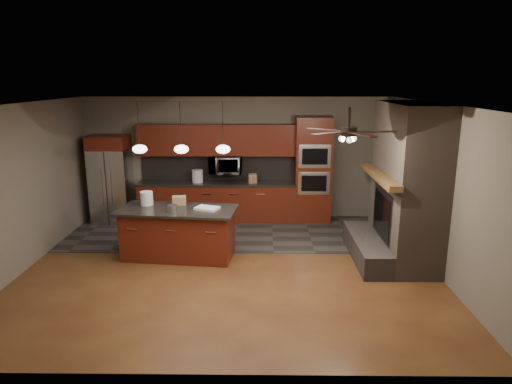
{
  "coord_description": "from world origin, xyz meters",
  "views": [
    {
      "loc": [
        0.54,
        -7.41,
        3.2
      ],
      "look_at": [
        0.44,
        0.6,
        1.2
      ],
      "focal_mm": 32.0,
      "sensor_mm": 36.0,
      "label": 1
    }
  ],
  "objects_px": {
    "paint_can": "(173,208)",
    "paint_tray": "(207,208)",
    "refrigerator": "(111,179)",
    "counter_bucket": "(198,176)",
    "kitchen_island": "(178,233)",
    "microwave": "(225,164)",
    "oven_tower": "(313,170)",
    "counter_box": "(252,178)",
    "white_bucket": "(147,198)",
    "cardboard_box": "(179,200)"
  },
  "relations": [
    {
      "from": "oven_tower",
      "to": "counter_bucket",
      "type": "distance_m",
      "value": 2.62
    },
    {
      "from": "microwave",
      "to": "white_bucket",
      "type": "bearing_deg",
      "value": -122.54
    },
    {
      "from": "kitchen_island",
      "to": "white_bucket",
      "type": "xyz_separation_m",
      "value": [
        -0.61,
        0.26,
        0.58
      ]
    },
    {
      "from": "white_bucket",
      "to": "paint_can",
      "type": "relative_size",
      "value": 1.41
    },
    {
      "from": "kitchen_island",
      "to": "paint_can",
      "type": "distance_m",
      "value": 0.55
    },
    {
      "from": "paint_tray",
      "to": "white_bucket",
      "type": "bearing_deg",
      "value": -171.02
    },
    {
      "from": "oven_tower",
      "to": "cardboard_box",
      "type": "relative_size",
      "value": 9.58
    },
    {
      "from": "paint_can",
      "to": "paint_tray",
      "type": "xyz_separation_m",
      "value": [
        0.59,
        0.15,
        -0.04
      ]
    },
    {
      "from": "microwave",
      "to": "paint_tray",
      "type": "xyz_separation_m",
      "value": [
        -0.16,
        -2.33,
        -0.36
      ]
    },
    {
      "from": "paint_can",
      "to": "paint_tray",
      "type": "bearing_deg",
      "value": 14.78
    },
    {
      "from": "microwave",
      "to": "paint_can",
      "type": "height_order",
      "value": "microwave"
    },
    {
      "from": "refrigerator",
      "to": "paint_tray",
      "type": "relative_size",
      "value": 4.92
    },
    {
      "from": "oven_tower",
      "to": "paint_tray",
      "type": "relative_size",
      "value": 5.94
    },
    {
      "from": "microwave",
      "to": "counter_box",
      "type": "bearing_deg",
      "value": -9.25
    },
    {
      "from": "microwave",
      "to": "cardboard_box",
      "type": "xyz_separation_m",
      "value": [
        -0.71,
        -2.03,
        -0.3
      ]
    },
    {
      "from": "microwave",
      "to": "kitchen_island",
      "type": "height_order",
      "value": "microwave"
    },
    {
      "from": "refrigerator",
      "to": "paint_can",
      "type": "bearing_deg",
      "value": -51.95
    },
    {
      "from": "cardboard_box",
      "to": "counter_box",
      "type": "xyz_separation_m",
      "value": [
        1.32,
        1.93,
        0.0
      ]
    },
    {
      "from": "oven_tower",
      "to": "paint_can",
      "type": "xyz_separation_m",
      "value": [
        -2.72,
        -2.43,
        -0.21
      ]
    },
    {
      "from": "white_bucket",
      "to": "paint_tray",
      "type": "distance_m",
      "value": 1.19
    },
    {
      "from": "counter_bucket",
      "to": "oven_tower",
      "type": "bearing_deg",
      "value": -0.16
    },
    {
      "from": "oven_tower",
      "to": "counter_bucket",
      "type": "height_order",
      "value": "oven_tower"
    },
    {
      "from": "kitchen_island",
      "to": "counter_box",
      "type": "bearing_deg",
      "value": 65.57
    },
    {
      "from": "refrigerator",
      "to": "white_bucket",
      "type": "height_order",
      "value": "refrigerator"
    },
    {
      "from": "oven_tower",
      "to": "refrigerator",
      "type": "xyz_separation_m",
      "value": [
        -4.56,
        -0.07,
        -0.21
      ]
    },
    {
      "from": "oven_tower",
      "to": "paint_tray",
      "type": "distance_m",
      "value": 3.13
    },
    {
      "from": "kitchen_island",
      "to": "refrigerator",
      "type": "bearing_deg",
      "value": 137.23
    },
    {
      "from": "white_bucket",
      "to": "cardboard_box",
      "type": "relative_size",
      "value": 1.01
    },
    {
      "from": "paint_can",
      "to": "refrigerator",
      "type": "bearing_deg",
      "value": 128.05
    },
    {
      "from": "paint_tray",
      "to": "cardboard_box",
      "type": "height_order",
      "value": "cardboard_box"
    },
    {
      "from": "oven_tower",
      "to": "cardboard_box",
      "type": "distance_m",
      "value": 3.34
    },
    {
      "from": "kitchen_island",
      "to": "counter_bucket",
      "type": "distance_m",
      "value": 2.33
    },
    {
      "from": "counter_bucket",
      "to": "counter_box",
      "type": "distance_m",
      "value": 1.25
    },
    {
      "from": "counter_box",
      "to": "cardboard_box",
      "type": "bearing_deg",
      "value": -134.3
    },
    {
      "from": "paint_can",
      "to": "oven_tower",
      "type": "bearing_deg",
      "value": 41.83
    },
    {
      "from": "microwave",
      "to": "paint_can",
      "type": "bearing_deg",
      "value": -106.59
    },
    {
      "from": "oven_tower",
      "to": "paint_tray",
      "type": "height_order",
      "value": "oven_tower"
    },
    {
      "from": "paint_tray",
      "to": "counter_bucket",
      "type": "distance_m",
      "value": 2.34
    },
    {
      "from": "kitchen_island",
      "to": "counter_bucket",
      "type": "relative_size",
      "value": 7.76
    },
    {
      "from": "paint_tray",
      "to": "counter_box",
      "type": "bearing_deg",
      "value": 93.88
    },
    {
      "from": "microwave",
      "to": "paint_tray",
      "type": "distance_m",
      "value": 2.37
    },
    {
      "from": "refrigerator",
      "to": "kitchen_island",
      "type": "height_order",
      "value": "refrigerator"
    },
    {
      "from": "oven_tower",
      "to": "counter_bucket",
      "type": "xyz_separation_m",
      "value": [
        -2.61,
        0.01,
        -0.15
      ]
    },
    {
      "from": "oven_tower",
      "to": "paint_can",
      "type": "relative_size",
      "value": 13.38
    },
    {
      "from": "paint_can",
      "to": "counter_box",
      "type": "xyz_separation_m",
      "value": [
        1.36,
        2.39,
        0.02
      ]
    },
    {
      "from": "microwave",
      "to": "white_bucket",
      "type": "xyz_separation_m",
      "value": [
        -1.31,
        -2.05,
        -0.25
      ]
    },
    {
      "from": "refrigerator",
      "to": "counter_bucket",
      "type": "bearing_deg",
      "value": 2.39
    },
    {
      "from": "white_bucket",
      "to": "cardboard_box",
      "type": "bearing_deg",
      "value": 1.71
    },
    {
      "from": "kitchen_island",
      "to": "paint_can",
      "type": "height_order",
      "value": "paint_can"
    },
    {
      "from": "white_bucket",
      "to": "counter_box",
      "type": "bearing_deg",
      "value": 45.41
    }
  ]
}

